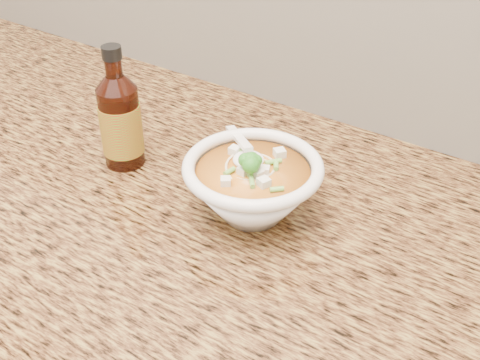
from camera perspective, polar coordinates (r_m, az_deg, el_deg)
The scene contains 3 objects.
counter_slab at distance 0.85m, azimuth -3.55°, elevation -2.89°, with size 4.00×0.68×0.04m, color olive.
soup_bowl at distance 0.79m, azimuth 1.20°, elevation -0.70°, with size 0.18×0.18×0.10m.
hot_sauce_bottle at distance 0.90m, azimuth -11.27°, elevation 5.46°, with size 0.07×0.07×0.19m.
Camera 1 is at (0.42, 1.15, 1.40)m, focal length 45.00 mm.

